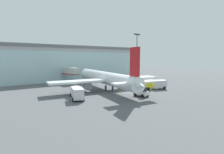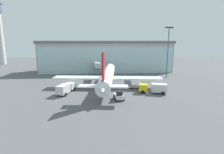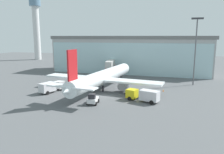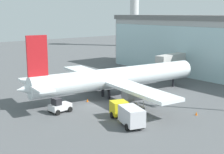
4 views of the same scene
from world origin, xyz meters
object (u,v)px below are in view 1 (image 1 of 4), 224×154
Objects in this scene: apron_light_mast at (137,53)px; safety_cone_nose at (118,92)px; catering_truck at (77,92)px; baggage_cart at (133,87)px; jet_bridge at (68,71)px; airplane at (106,78)px; safety_cone_wingtip at (140,83)px; pushback_tug at (142,92)px; fuel_truck at (155,84)px.

safety_cone_nose is (-24.44, -17.94, -11.06)m from apron_light_mast.
catering_truck reaches higher than baggage_cart.
jet_bridge is 25.89m from baggage_cart.
jet_bridge is 21.12× the size of safety_cone_nose.
safety_cone_wingtip is at bearing -73.97° from airplane.
jet_bridge is 29.07m from apron_light_mast.
pushback_tug is at bearing -98.54° from catering_truck.
jet_bridge is at bearing -43.44° from fuel_truck.
airplane is 6.68m from safety_cone_nose.
fuel_truck is at bearing -77.47° from catering_truck.
baggage_cart is (-16.09, -14.91, -10.83)m from apron_light_mast.
airplane reaches higher than safety_cone_wingtip.
airplane is at bearing -153.52° from apron_light_mast.
apron_light_mast reaches higher than safety_cone_wingtip.
jet_bridge is 33.24m from pushback_tug.
catering_truck is at bearing 58.79° from pushback_tug.
fuel_truck reaches higher than safety_cone_nose.
jet_bridge is at bearing 162.96° from apron_light_mast.
apron_light_mast is 17.11m from safety_cone_wingtip.
apron_light_mast is 24.47m from baggage_cart.
apron_light_mast is 2.51× the size of catering_truck.
jet_bridge reaches higher than pushback_tug.
fuel_truck is 2.63× the size of baggage_cart.
safety_cone_nose is (-12.07, 2.21, -1.19)m from fuel_truck.
safety_cone_nose is at bearing -143.71° from apron_light_mast.
baggage_cart is (8.02, -2.90, -2.83)m from airplane.
pushback_tug is (-6.45, -9.60, 0.47)m from baggage_cart.
apron_light_mast is 28.11m from airplane.
baggage_cart is at bearing 19.98° from safety_cone_nose.
pushback_tug is at bearing 42.50° from fuel_truck.
pushback_tug is (-22.54, -24.51, -10.36)m from apron_light_mast.
catering_truck is (-8.97, -25.89, -2.84)m from jet_bridge.
airplane reaches higher than fuel_truck.
apron_light_mast is 32.27m from safety_cone_nose.
catering_truck is at bearing 178.40° from safety_cone_nose.
jet_bridge is at bearing 95.53° from safety_cone_nose.
baggage_cart is 0.87× the size of pushback_tug.
catering_truck reaches higher than safety_cone_wingtip.
baggage_cart reaches higher than safety_cone_nose.
safety_cone_wingtip is at bearing -56.00° from catering_truck.
jet_bridge is 0.32× the size of airplane.
safety_cone_nose is (2.54, -26.21, -4.04)m from jet_bridge.
apron_light_mast reaches higher than airplane.
apron_light_mast is at bearing -112.64° from jet_bridge.
airplane is 4.72× the size of fuel_truck.
jet_bridge is 0.61× the size of apron_light_mast.
fuel_truck is at bearing -111.73° from safety_cone_wingtip.
jet_bridge reaches higher than safety_cone_nose.
fuel_truck is at bearing -115.77° from airplane.
jet_bridge is at bearing 16.96° from airplane.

